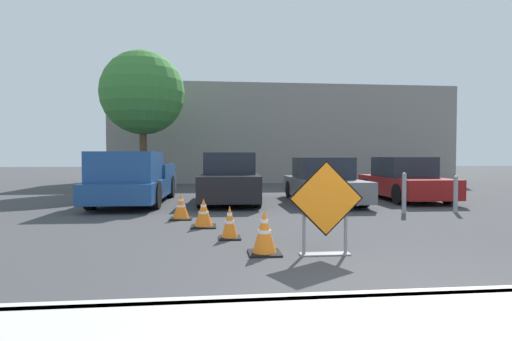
% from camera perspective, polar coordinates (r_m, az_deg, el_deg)
% --- Properties ---
extents(ground_plane, '(96.00, 96.00, 0.00)m').
position_cam_1_polar(ground_plane, '(13.97, 3.26, -4.11)').
color(ground_plane, '#3D3D3F').
extents(curb_lip, '(30.48, 0.20, 0.14)m').
position_cam_1_polar(curb_lip, '(4.55, 24.72, -16.21)').
color(curb_lip, beige).
rests_on(curb_lip, ground_plane).
extents(road_closed_sign, '(1.13, 0.20, 1.43)m').
position_cam_1_polar(road_closed_sign, '(6.05, 9.94, -4.97)').
color(road_closed_sign, black).
rests_on(road_closed_sign, ground_plane).
extents(traffic_cone_nearest, '(0.49, 0.49, 0.68)m').
position_cam_1_polar(traffic_cone_nearest, '(6.12, 1.22, -8.83)').
color(traffic_cone_nearest, black).
rests_on(traffic_cone_nearest, ground_plane).
extents(traffic_cone_second, '(0.39, 0.39, 0.60)m').
position_cam_1_polar(traffic_cone_second, '(7.26, -3.78, -7.45)').
color(traffic_cone_second, black).
rests_on(traffic_cone_second, ground_plane).
extents(traffic_cone_third, '(0.52, 0.52, 0.61)m').
position_cam_1_polar(traffic_cone_third, '(8.50, -7.50, -6.06)').
color(traffic_cone_third, black).
rests_on(traffic_cone_third, ground_plane).
extents(traffic_cone_fourth, '(0.52, 0.52, 0.62)m').
position_cam_1_polar(traffic_cone_fourth, '(9.65, -10.67, -5.09)').
color(traffic_cone_fourth, black).
rests_on(traffic_cone_fourth, ground_plane).
extents(pickup_truck, '(2.10, 5.45, 1.62)m').
position_cam_1_polar(pickup_truck, '(13.00, -17.12, -1.39)').
color(pickup_truck, navy).
rests_on(pickup_truck, ground_plane).
extents(parked_car_nearest, '(2.01, 4.47, 1.61)m').
position_cam_1_polar(parked_car_nearest, '(12.98, -3.77, -1.32)').
color(parked_car_nearest, black).
rests_on(parked_car_nearest, ground_plane).
extents(parked_car_second, '(1.86, 4.48, 1.46)m').
position_cam_1_polar(parked_car_second, '(13.12, 9.52, -1.64)').
color(parked_car_second, slate).
rests_on(parked_car_second, ground_plane).
extents(parked_car_third, '(1.87, 4.26, 1.47)m').
position_cam_1_polar(parked_car_third, '(14.66, 20.39, -1.33)').
color(parked_car_third, maroon).
rests_on(parked_car_third, ground_plane).
extents(bollard_nearest, '(0.12, 0.12, 1.07)m').
position_cam_1_polar(bollard_nearest, '(11.12, 20.40, -2.88)').
color(bollard_nearest, gray).
rests_on(bollard_nearest, ground_plane).
extents(bollard_second, '(0.12, 0.12, 0.98)m').
position_cam_1_polar(bollard_second, '(11.83, 26.62, -2.91)').
color(bollard_second, gray).
rests_on(bollard_second, ground_plane).
extents(building_facade_backdrop, '(19.94, 5.00, 5.62)m').
position_cam_1_polar(building_facade_backdrop, '(25.01, 3.71, 5.01)').
color(building_facade_backdrop, gray).
rests_on(building_facade_backdrop, ground_plane).
extents(street_tree_behind_lot, '(3.74, 3.74, 6.22)m').
position_cam_1_polar(street_tree_behind_lot, '(18.91, -15.88, 10.58)').
color(street_tree_behind_lot, '#513823').
rests_on(street_tree_behind_lot, ground_plane).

